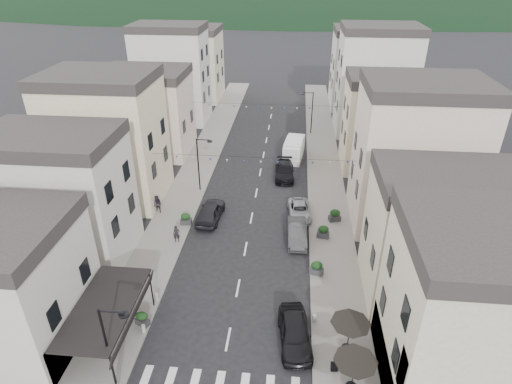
{
  "coord_description": "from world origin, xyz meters",
  "views": [
    {
      "loc": [
        3.72,
        -13.76,
        22.28
      ],
      "look_at": [
        0.54,
        19.93,
        3.5
      ],
      "focal_mm": 30.0,
      "sensor_mm": 36.0,
      "label": 1
    }
  ],
  "objects_px": {
    "parked_car_c": "(299,210)",
    "parked_car_d": "(284,171)",
    "pedestrian_b": "(158,204)",
    "parked_car_a": "(295,332)",
    "delivery_van": "(294,149)",
    "parked_car_b": "(297,233)",
    "parked_car_e": "(210,212)",
    "pedestrian_a": "(177,234)"
  },
  "relations": [
    {
      "from": "parked_car_a",
      "to": "parked_car_c",
      "type": "relative_size",
      "value": 1.09
    },
    {
      "from": "parked_car_e",
      "to": "pedestrian_a",
      "type": "distance_m",
      "value": 4.61
    },
    {
      "from": "parked_car_b",
      "to": "pedestrian_a",
      "type": "relative_size",
      "value": 2.9
    },
    {
      "from": "parked_car_d",
      "to": "pedestrian_a",
      "type": "relative_size",
      "value": 3.25
    },
    {
      "from": "parked_car_c",
      "to": "delivery_van",
      "type": "height_order",
      "value": "delivery_van"
    },
    {
      "from": "pedestrian_a",
      "to": "delivery_van",
      "type": "bearing_deg",
      "value": 49.44
    },
    {
      "from": "parked_car_d",
      "to": "delivery_van",
      "type": "bearing_deg",
      "value": 77.72
    },
    {
      "from": "delivery_van",
      "to": "pedestrian_a",
      "type": "distance_m",
      "value": 21.53
    },
    {
      "from": "parked_car_d",
      "to": "pedestrian_b",
      "type": "xyz_separation_m",
      "value": [
        -12.05,
        -9.08,
        0.29
      ]
    },
    {
      "from": "parked_car_c",
      "to": "parked_car_d",
      "type": "distance_m",
      "value": 8.43
    },
    {
      "from": "delivery_van",
      "to": "parked_car_d",
      "type": "bearing_deg",
      "value": -93.36
    },
    {
      "from": "parked_car_a",
      "to": "parked_car_b",
      "type": "distance_m",
      "value": 11.55
    },
    {
      "from": "parked_car_a",
      "to": "delivery_van",
      "type": "height_order",
      "value": "delivery_van"
    },
    {
      "from": "parked_car_d",
      "to": "delivery_van",
      "type": "height_order",
      "value": "delivery_van"
    },
    {
      "from": "parked_car_b",
      "to": "delivery_van",
      "type": "height_order",
      "value": "delivery_van"
    },
    {
      "from": "parked_car_a",
      "to": "parked_car_e",
      "type": "xyz_separation_m",
      "value": [
        -8.24,
        14.16,
        0.01
      ]
    },
    {
      "from": "parked_car_b",
      "to": "delivery_van",
      "type": "bearing_deg",
      "value": 89.57
    },
    {
      "from": "parked_car_a",
      "to": "parked_car_b",
      "type": "xyz_separation_m",
      "value": [
        0.04,
        11.55,
        -0.08
      ]
    },
    {
      "from": "delivery_van",
      "to": "pedestrian_b",
      "type": "relative_size",
      "value": 3.0
    },
    {
      "from": "parked_car_b",
      "to": "parked_car_d",
      "type": "distance_m",
      "value": 12.39
    },
    {
      "from": "parked_car_c",
      "to": "parked_car_d",
      "type": "bearing_deg",
      "value": 96.41
    },
    {
      "from": "parked_car_e",
      "to": "pedestrian_a",
      "type": "height_order",
      "value": "pedestrian_a"
    },
    {
      "from": "parked_car_b",
      "to": "parked_car_e",
      "type": "height_order",
      "value": "parked_car_e"
    },
    {
      "from": "delivery_van",
      "to": "parked_car_e",
      "type": "bearing_deg",
      "value": -110.3
    },
    {
      "from": "parked_car_c",
      "to": "pedestrian_a",
      "type": "bearing_deg",
      "value": -158.56
    },
    {
      "from": "parked_car_a",
      "to": "pedestrian_a",
      "type": "distance_m",
      "value": 14.59
    },
    {
      "from": "parked_car_c",
      "to": "delivery_van",
      "type": "xyz_separation_m",
      "value": [
        -0.79,
        13.64,
        0.62
      ]
    },
    {
      "from": "delivery_van",
      "to": "pedestrian_a",
      "type": "relative_size",
      "value": 3.46
    },
    {
      "from": "pedestrian_a",
      "to": "parked_car_b",
      "type": "bearing_deg",
      "value": -5.46
    },
    {
      "from": "pedestrian_a",
      "to": "parked_car_e",
      "type": "bearing_deg",
      "value": 47.77
    },
    {
      "from": "parked_car_e",
      "to": "delivery_van",
      "type": "xyz_separation_m",
      "value": [
        7.68,
        15.08,
        0.39
      ]
    },
    {
      "from": "parked_car_b",
      "to": "pedestrian_a",
      "type": "xyz_separation_m",
      "value": [
        -10.53,
        -1.41,
        0.15
      ]
    },
    {
      "from": "parked_car_a",
      "to": "pedestrian_b",
      "type": "bearing_deg",
      "value": 125.54
    },
    {
      "from": "parked_car_d",
      "to": "pedestrian_b",
      "type": "bearing_deg",
      "value": -145.22
    },
    {
      "from": "parked_car_a",
      "to": "delivery_van",
      "type": "xyz_separation_m",
      "value": [
        -0.56,
        29.24,
        0.41
      ]
    },
    {
      "from": "parked_car_b",
      "to": "pedestrian_b",
      "type": "relative_size",
      "value": 2.52
    },
    {
      "from": "parked_car_e",
      "to": "delivery_van",
      "type": "height_order",
      "value": "delivery_van"
    },
    {
      "from": "parked_car_a",
      "to": "pedestrian_a",
      "type": "bearing_deg",
      "value": 128.92
    },
    {
      "from": "parked_car_b",
      "to": "parked_car_e",
      "type": "bearing_deg",
      "value": 160.11
    },
    {
      "from": "delivery_van",
      "to": "pedestrian_a",
      "type": "xyz_separation_m",
      "value": [
        -9.92,
        -19.11,
        -0.33
      ]
    },
    {
      "from": "parked_car_a",
      "to": "parked_car_d",
      "type": "distance_m",
      "value": 23.89
    },
    {
      "from": "parked_car_e",
      "to": "pedestrian_b",
      "type": "distance_m",
      "value": 5.36
    }
  ]
}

